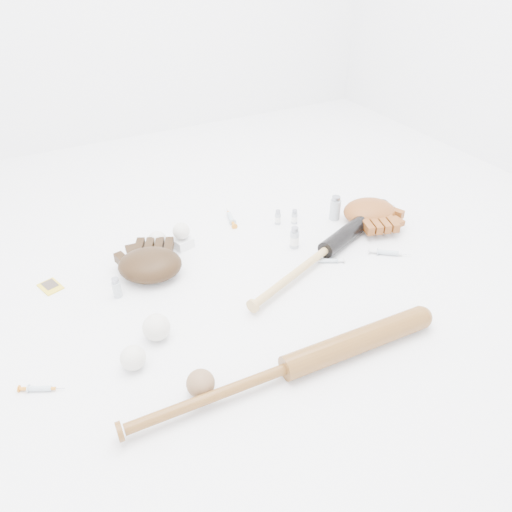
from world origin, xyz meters
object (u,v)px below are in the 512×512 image
glove_dark (150,264)px  bat_dark (326,249)px  pedestal (182,242)px  bat_wood (288,368)px

glove_dark → bat_dark: bearing=8.2°
bat_dark → pedestal: (-0.43, 0.31, -0.01)m
pedestal → bat_dark: bearing=-35.4°
bat_wood → glove_dark: 0.64m
pedestal → bat_wood: bearing=-88.6°
bat_dark → glove_dark: bearing=140.6°
bat_dark → glove_dark: 0.62m
bat_wood → bat_dark: bearing=47.3°
pedestal → glove_dark: bearing=-143.4°
bat_wood → pedestal: size_ratio=14.54×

